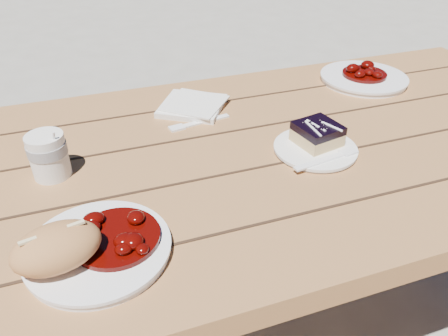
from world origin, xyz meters
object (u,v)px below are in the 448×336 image
object	(u,v)px
coffee_cup	(49,156)
second_plate	(364,79)
bread_roll	(57,248)
blueberry_cake	(317,134)
dessert_plate	(315,149)
main_plate	(99,250)
picnic_table	(199,216)

from	to	relation	value
coffee_cup	second_plate	size ratio (longest dim) A/B	0.38
bread_roll	blueberry_cake	world-z (taller)	bread_roll
dessert_plate	blueberry_cake	size ratio (longest dim) A/B	1.72
bread_roll	coffee_cup	bearing A→B (deg)	91.62
main_plate	picnic_table	bearing A→B (deg)	44.33
main_plate	bread_roll	bearing A→B (deg)	-160.02
blueberry_cake	second_plate	xyz separation A→B (m)	(0.31, 0.28, -0.03)
dessert_plate	second_plate	world-z (taller)	second_plate
blueberry_cake	second_plate	distance (m)	0.42
picnic_table	bread_roll	size ratio (longest dim) A/B	15.33
main_plate	second_plate	xyz separation A→B (m)	(0.80, 0.45, 0.00)
blueberry_cake	picnic_table	bearing A→B (deg)	158.49
main_plate	bread_roll	size ratio (longest dim) A/B	1.70
bread_roll	second_plate	bearing A→B (deg)	29.12
bread_roll	dessert_plate	size ratio (longest dim) A/B	0.75
bread_roll	coffee_cup	world-z (taller)	coffee_cup
main_plate	coffee_cup	distance (m)	0.26
picnic_table	blueberry_cake	distance (m)	0.33
main_plate	second_plate	world-z (taller)	same
second_plate	blueberry_cake	bearing A→B (deg)	-138.15
main_plate	coffee_cup	bearing A→B (deg)	103.91
blueberry_cake	main_plate	bearing A→B (deg)	-171.52
picnic_table	second_plate	world-z (taller)	second_plate
main_plate	coffee_cup	size ratio (longest dim) A/B	2.46
picnic_table	bread_roll	world-z (taller)	bread_roll
picnic_table	dessert_plate	size ratio (longest dim) A/B	11.55
picnic_table	bread_roll	xyz separation A→B (m)	(-0.28, -0.24, 0.21)
bread_roll	picnic_table	bearing A→B (deg)	40.59
picnic_table	blueberry_cake	world-z (taller)	blueberry_cake
picnic_table	main_plate	size ratio (longest dim) A/B	9.00
main_plate	bread_roll	xyz separation A→B (m)	(-0.06, -0.02, 0.04)
picnic_table	second_plate	bearing A→B (deg)	22.26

